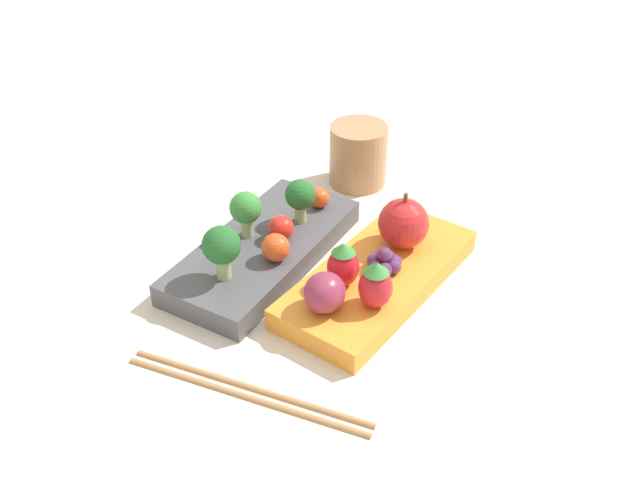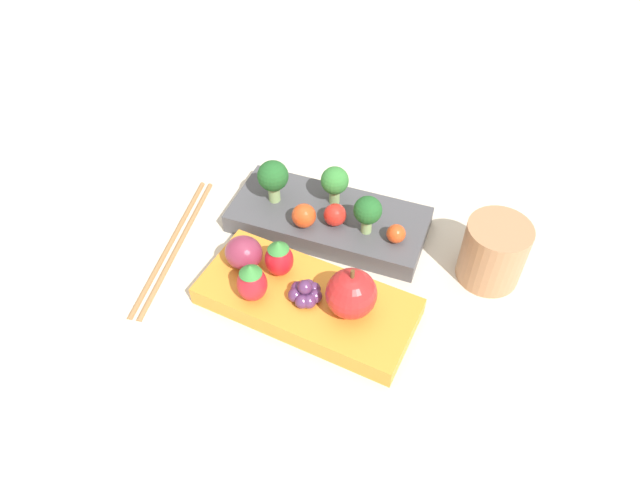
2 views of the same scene
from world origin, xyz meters
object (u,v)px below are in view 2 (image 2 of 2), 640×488
(broccoli_floret_1, at_px, (368,211))
(chopsticks_pair, at_px, (174,243))
(drinking_cup, at_px, (493,252))
(strawberry_1, at_px, (252,282))
(grape_cluster, at_px, (305,293))
(plum, at_px, (244,253))
(strawberry_0, at_px, (279,258))
(broccoli_floret_0, at_px, (273,177))
(bento_box_fruit, at_px, (310,302))
(cherry_tomato_0, at_px, (304,216))
(cherry_tomato_2, at_px, (331,214))
(bento_box_savoury, at_px, (329,220))
(cherry_tomato_1, at_px, (396,234))
(broccoli_floret_2, at_px, (335,182))
(apple, at_px, (351,294))

(broccoli_floret_1, distance_m, chopsticks_pair, 0.22)
(drinking_cup, relative_size, chopsticks_pair, 0.33)
(strawberry_1, bearing_deg, grape_cluster, 13.50)
(plum, distance_m, grape_cluster, 0.08)
(broccoli_floret_1, xyz_separation_m, strawberry_0, (-0.07, -0.08, -0.01))
(broccoli_floret_0, distance_m, broccoli_floret_1, 0.11)
(bento_box_fruit, height_order, broccoli_floret_0, broccoli_floret_0)
(broccoli_floret_0, xyz_separation_m, drinking_cup, (0.25, -0.02, -0.02))
(strawberry_1, bearing_deg, cherry_tomato_0, 80.67)
(bento_box_fruit, height_order, cherry_tomato_2, cherry_tomato_2)
(broccoli_floret_0, distance_m, cherry_tomato_0, 0.06)
(chopsticks_pair, bearing_deg, plum, -12.05)
(cherry_tomato_0, bearing_deg, bento_box_savoury, 51.95)
(drinking_cup, bearing_deg, cherry_tomato_2, 178.15)
(cherry_tomato_1, distance_m, strawberry_0, 0.13)
(drinking_cup, bearing_deg, plum, -162.34)
(broccoli_floret_0, bearing_deg, broccoli_floret_1, -9.58)
(broccoli_floret_2, distance_m, chopsticks_pair, 0.19)
(cherry_tomato_2, xyz_separation_m, strawberry_0, (-0.03, -0.08, 0.01))
(cherry_tomato_1, relative_size, plum, 0.53)
(cherry_tomato_0, distance_m, drinking_cup, 0.20)
(chopsticks_pair, bearing_deg, cherry_tomato_0, 20.25)
(plum, relative_size, drinking_cup, 0.55)
(cherry_tomato_1, height_order, grape_cluster, grape_cluster)
(bento_box_savoury, height_order, apple, apple)
(broccoli_floret_0, relative_size, cherry_tomato_0, 1.97)
(cherry_tomato_1, distance_m, chopsticks_pair, 0.25)
(cherry_tomato_0, height_order, cherry_tomato_1, cherry_tomato_0)
(cherry_tomato_1, relative_size, drinking_cup, 0.29)
(plum, xyz_separation_m, chopsticks_pair, (-0.10, 0.02, -0.04))
(apple, distance_m, drinking_cup, 0.16)
(broccoli_floret_2, height_order, plum, broccoli_floret_2)
(bento_box_fruit, xyz_separation_m, chopsticks_pair, (-0.17, 0.04, -0.01))
(broccoli_floret_1, relative_size, cherry_tomato_0, 1.73)
(broccoli_floret_1, height_order, cherry_tomato_1, broccoli_floret_1)
(grape_cluster, xyz_separation_m, drinking_cup, (0.17, 0.10, 0.00))
(strawberry_0, bearing_deg, plum, -179.34)
(broccoli_floret_2, bearing_deg, cherry_tomato_0, -116.17)
(broccoli_floret_2, relative_size, strawberry_0, 1.08)
(plum, bearing_deg, grape_cluster, -18.74)
(broccoli_floret_1, height_order, strawberry_1, broccoli_floret_1)
(bento_box_fruit, relative_size, strawberry_1, 5.03)
(strawberry_0, bearing_deg, broccoli_floret_0, 112.58)
(grape_cluster, xyz_separation_m, chopsticks_pair, (-0.17, 0.05, -0.03))
(bento_box_savoury, relative_size, drinking_cup, 3.21)
(broccoli_floret_2, relative_size, plum, 1.23)
(broccoli_floret_2, xyz_separation_m, apple, (0.06, -0.14, -0.01))
(strawberry_1, bearing_deg, cherry_tomato_2, 69.34)
(grape_cluster, relative_size, chopsticks_pair, 0.16)
(bento_box_savoury, xyz_separation_m, strawberry_1, (-0.04, -0.13, 0.03))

